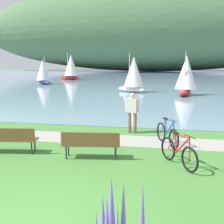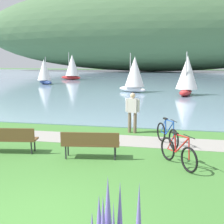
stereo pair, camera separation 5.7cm
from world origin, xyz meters
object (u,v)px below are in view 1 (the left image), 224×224
(bicycle_beside_path, at_px, (167,134))
(sailboat_far_off, at_px, (71,67))
(park_bench_near_camera, at_px, (9,138))
(park_bench_further_along, at_px, (91,143))
(sailboat_mid_bay, at_px, (186,75))
(sailboat_toward_hillside, at_px, (133,74))
(person_at_shoreline, at_px, (132,110))
(bicycle_leaning_near_bench, at_px, (178,152))
(sailboat_nearest_to_shore, at_px, (43,71))

(bicycle_beside_path, distance_m, sailboat_far_off, 36.10)
(park_bench_near_camera, height_order, park_bench_further_along, same)
(park_bench_further_along, relative_size, sailboat_mid_bay, 0.49)
(bicycle_beside_path, distance_m, sailboat_toward_hillside, 17.03)
(sailboat_mid_bay, relative_size, sailboat_far_off, 0.87)
(bicycle_beside_path, height_order, person_at_shoreline, person_at_shoreline)
(park_bench_further_along, distance_m, sailboat_mid_bay, 17.63)
(bicycle_leaning_near_bench, bearing_deg, sailboat_far_off, 113.52)
(bicycle_beside_path, height_order, sailboat_nearest_to_shore, sailboat_nearest_to_shore)
(park_bench_near_camera, xyz_separation_m, sailboat_mid_bay, (6.79, 17.10, 1.28))
(park_bench_further_along, height_order, sailboat_nearest_to_shore, sailboat_nearest_to_shore)
(park_bench_near_camera, distance_m, person_at_shoreline, 5.04)
(park_bench_further_along, xyz_separation_m, bicycle_beside_path, (2.35, 1.92, -0.12))
(bicycle_beside_path, bearing_deg, park_bench_near_camera, -159.75)
(sailboat_nearest_to_shore, distance_m, sailboat_mid_bay, 19.39)
(park_bench_near_camera, relative_size, person_at_shoreline, 1.08)
(park_bench_near_camera, bearing_deg, person_at_shoreline, 42.81)
(person_at_shoreline, distance_m, sailboat_nearest_to_shore, 26.61)
(sailboat_toward_hillside, bearing_deg, sailboat_nearest_to_shore, 149.54)
(person_at_shoreline, relative_size, sailboat_mid_bay, 0.46)
(bicycle_leaning_near_bench, xyz_separation_m, sailboat_nearest_to_shore, (-15.91, 26.06, 1.28))
(sailboat_toward_hillside, bearing_deg, bicycle_leaning_near_bench, -79.67)
(sailboat_far_off, bearing_deg, bicycle_leaning_near_bench, -66.48)
(person_at_shoreline, distance_m, sailboat_far_off, 34.10)
(sailboat_toward_hillside, bearing_deg, sailboat_far_off, 126.06)
(bicycle_leaning_near_bench, relative_size, bicycle_beside_path, 0.93)
(park_bench_near_camera, bearing_deg, sailboat_mid_bay, 68.35)
(sailboat_mid_bay, xyz_separation_m, sailboat_toward_hillside, (-4.76, 1.48, -0.02))
(bicycle_beside_path, xyz_separation_m, sailboat_far_off, (-14.87, 32.85, 1.67))
(person_at_shoreline, bearing_deg, bicycle_leaning_near_bench, -63.61)
(sailboat_nearest_to_shore, bearing_deg, park_bench_further_along, -62.93)
(person_at_shoreline, bearing_deg, sailboat_toward_hillside, 96.22)
(sailboat_far_off, bearing_deg, sailboat_mid_bay, -46.86)
(park_bench_further_along, xyz_separation_m, sailboat_mid_bay, (4.00, 17.13, 1.28))
(park_bench_near_camera, relative_size, sailboat_mid_bay, 0.49)
(sailboat_toward_hillside, bearing_deg, sailboat_mid_bay, -17.24)
(park_bench_further_along, bearing_deg, bicycle_leaning_near_bench, -2.16)
(person_at_shoreline, relative_size, sailboat_nearest_to_shore, 0.49)
(sailboat_toward_hillside, bearing_deg, park_bench_near_camera, -96.23)
(bicycle_beside_path, distance_m, person_at_shoreline, 2.18)
(sailboat_nearest_to_shore, bearing_deg, bicycle_leaning_near_bench, -58.59)
(bicycle_leaning_near_bench, height_order, bicycle_beside_path, same)
(sailboat_mid_bay, bearing_deg, sailboat_toward_hillside, 162.76)
(person_at_shoreline, xyz_separation_m, sailboat_toward_hillside, (-1.65, 15.17, 0.81))
(park_bench_near_camera, height_order, bicycle_leaning_near_bench, bicycle_leaning_near_bench)
(sailboat_mid_bay, bearing_deg, person_at_shoreline, -102.79)
(sailboat_nearest_to_shore, bearing_deg, bicycle_beside_path, -57.01)
(sailboat_nearest_to_shore, xyz_separation_m, sailboat_mid_bay, (17.27, -8.83, 0.12))
(park_bench_further_along, relative_size, sailboat_far_off, 0.43)
(sailboat_toward_hillside, distance_m, sailboat_far_off, 20.00)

